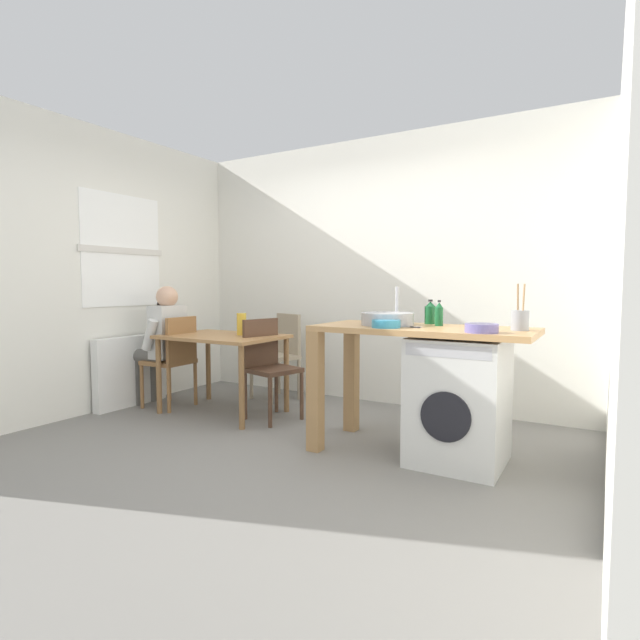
{
  "coord_description": "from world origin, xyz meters",
  "views": [
    {
      "loc": [
        2.08,
        -2.91,
        1.21
      ],
      "look_at": [
        0.1,
        0.45,
        0.93
      ],
      "focal_mm": 27.47,
      "sensor_mm": 36.0,
      "label": 1
    }
  ],
  "objects_px": {
    "bottle_squat_brown": "(439,314)",
    "utensil_crock": "(520,320)",
    "chair_person_seat": "(174,356)",
    "bottle_tall_green": "(430,313)",
    "colander": "(482,328)",
    "dining_table": "(223,345)",
    "chair_spare_by_wall": "(281,351)",
    "washing_machine": "(459,400)",
    "vase": "(242,324)",
    "seated_person": "(162,339)",
    "mixing_bowl": "(386,323)",
    "chair_opposite": "(268,363)"
  },
  "relations": [
    {
      "from": "bottle_squat_brown",
      "to": "utensil_crock",
      "type": "distance_m",
      "value": 0.56
    },
    {
      "from": "chair_person_seat",
      "to": "bottle_tall_green",
      "type": "distance_m",
      "value": 2.57
    },
    {
      "from": "bottle_tall_green",
      "to": "colander",
      "type": "distance_m",
      "value": 0.69
    },
    {
      "from": "dining_table",
      "to": "chair_spare_by_wall",
      "type": "bearing_deg",
      "value": 80.89
    },
    {
      "from": "utensil_crock",
      "to": "washing_machine",
      "type": "bearing_deg",
      "value": -171.9
    },
    {
      "from": "bottle_tall_green",
      "to": "colander",
      "type": "relative_size",
      "value": 0.91
    },
    {
      "from": "chair_spare_by_wall",
      "to": "vase",
      "type": "height_order",
      "value": "vase"
    },
    {
      "from": "bottle_squat_brown",
      "to": "vase",
      "type": "relative_size",
      "value": 0.89
    },
    {
      "from": "seated_person",
      "to": "chair_person_seat",
      "type": "bearing_deg",
      "value": -90.0
    },
    {
      "from": "chair_person_seat",
      "to": "chair_spare_by_wall",
      "type": "xyz_separation_m",
      "value": [
        0.67,
        0.87,
        0.0
      ]
    },
    {
      "from": "utensil_crock",
      "to": "vase",
      "type": "relative_size",
      "value": 1.46
    },
    {
      "from": "chair_person_seat",
      "to": "seated_person",
      "type": "height_order",
      "value": "seated_person"
    },
    {
      "from": "chair_person_seat",
      "to": "utensil_crock",
      "type": "xyz_separation_m",
      "value": [
        3.18,
        -0.03,
        0.48
      ]
    },
    {
      "from": "colander",
      "to": "mixing_bowl",
      "type": "bearing_deg",
      "value": 178.21
    },
    {
      "from": "washing_machine",
      "to": "colander",
      "type": "bearing_deg",
      "value": -49.26
    },
    {
      "from": "dining_table",
      "to": "vase",
      "type": "distance_m",
      "value": 0.27
    },
    {
      "from": "utensil_crock",
      "to": "seated_person",
      "type": "bearing_deg",
      "value": 179.62
    },
    {
      "from": "chair_opposite",
      "to": "seated_person",
      "type": "bearing_deg",
      "value": -66.4
    },
    {
      "from": "bottle_tall_green",
      "to": "mixing_bowl",
      "type": "distance_m",
      "value": 0.5
    },
    {
      "from": "washing_machine",
      "to": "utensil_crock",
      "type": "height_order",
      "value": "utensil_crock"
    },
    {
      "from": "bottle_squat_brown",
      "to": "colander",
      "type": "xyz_separation_m",
      "value": [
        0.37,
        -0.34,
        -0.05
      ]
    },
    {
      "from": "bottle_tall_green",
      "to": "utensil_crock",
      "type": "relative_size",
      "value": 0.61
    },
    {
      "from": "washing_machine",
      "to": "bottle_squat_brown",
      "type": "xyz_separation_m",
      "value": [
        -0.18,
        0.13,
        0.57
      ]
    },
    {
      "from": "chair_opposite",
      "to": "vase",
      "type": "relative_size",
      "value": 4.37
    },
    {
      "from": "mixing_bowl",
      "to": "vase",
      "type": "xyz_separation_m",
      "value": [
        -1.66,
        0.48,
        -0.11
      ]
    },
    {
      "from": "chair_opposite",
      "to": "chair_spare_by_wall",
      "type": "height_order",
      "value": "same"
    },
    {
      "from": "seated_person",
      "to": "mixing_bowl",
      "type": "distance_m",
      "value": 2.55
    },
    {
      "from": "mixing_bowl",
      "to": "chair_person_seat",
      "type": "bearing_deg",
      "value": 173.28
    },
    {
      "from": "chair_opposite",
      "to": "chair_person_seat",
      "type": "bearing_deg",
      "value": -65.44
    },
    {
      "from": "bottle_tall_green",
      "to": "colander",
      "type": "height_order",
      "value": "bottle_tall_green"
    },
    {
      "from": "chair_spare_by_wall",
      "to": "bottle_squat_brown",
      "type": "relative_size",
      "value": 4.9
    },
    {
      "from": "chair_spare_by_wall",
      "to": "colander",
      "type": "distance_m",
      "value": 2.64
    },
    {
      "from": "seated_person",
      "to": "vase",
      "type": "relative_size",
      "value": 5.83
    },
    {
      "from": "chair_spare_by_wall",
      "to": "colander",
      "type": "xyz_separation_m",
      "value": [
        2.33,
        -1.17,
        0.44
      ]
    },
    {
      "from": "chair_person_seat",
      "to": "bottle_tall_green",
      "type": "relative_size",
      "value": 4.93
    },
    {
      "from": "seated_person",
      "to": "bottle_squat_brown",
      "type": "bearing_deg",
      "value": -91.06
    },
    {
      "from": "chair_person_seat",
      "to": "colander",
      "type": "xyz_separation_m",
      "value": [
        3.0,
        -0.3,
        0.44
      ]
    },
    {
      "from": "chair_opposite",
      "to": "bottle_squat_brown",
      "type": "height_order",
      "value": "bottle_squat_brown"
    },
    {
      "from": "bottle_tall_green",
      "to": "chair_spare_by_wall",
      "type": "bearing_deg",
      "value": 159.96
    },
    {
      "from": "chair_opposite",
      "to": "washing_machine",
      "type": "bearing_deg",
      "value": 97.42
    },
    {
      "from": "bottle_tall_green",
      "to": "utensil_crock",
      "type": "distance_m",
      "value": 0.7
    },
    {
      "from": "seated_person",
      "to": "colander",
      "type": "relative_size",
      "value": 6.0
    },
    {
      "from": "chair_spare_by_wall",
      "to": "bottle_tall_green",
      "type": "xyz_separation_m",
      "value": [
        1.85,
        -0.67,
        0.49
      ]
    },
    {
      "from": "bottle_squat_brown",
      "to": "chair_person_seat",
      "type": "bearing_deg",
      "value": -178.99
    },
    {
      "from": "bottle_squat_brown",
      "to": "washing_machine",
      "type": "bearing_deg",
      "value": -34.72
    },
    {
      "from": "colander",
      "to": "utensil_crock",
      "type": "bearing_deg",
      "value": 56.3
    },
    {
      "from": "chair_opposite",
      "to": "bottle_tall_green",
      "type": "bearing_deg",
      "value": 106.35
    },
    {
      "from": "chair_person_seat",
      "to": "vase",
      "type": "bearing_deg",
      "value": -76.31
    },
    {
      "from": "dining_table",
      "to": "utensil_crock",
      "type": "relative_size",
      "value": 3.67
    },
    {
      "from": "mixing_bowl",
      "to": "colander",
      "type": "xyz_separation_m",
      "value": [
        0.64,
        -0.02,
        0.0
      ]
    }
  ]
}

